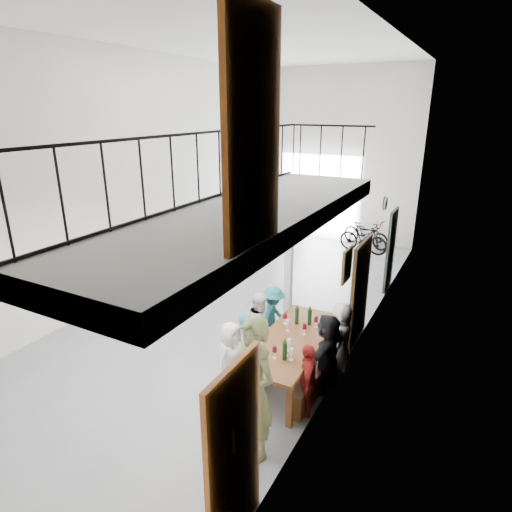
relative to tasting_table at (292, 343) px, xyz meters
The scene contains 24 objects.
floor 3.10m from the tasting_table, 134.84° to the left, with size 12.00×12.00×0.00m, color slate.
room_walls 4.15m from the tasting_table, 134.84° to the left, with size 12.00×12.00×12.00m.
gateway_portal 8.49m from the tasting_table, 107.36° to the left, with size 2.80×0.08×2.80m, color white.
right_wall_decor 1.21m from the tasting_table, 25.21° to the left, with size 0.07×8.28×5.07m.
balcony 2.47m from the tasting_table, 98.47° to the right, with size 1.52×5.62×4.00m.
tasting_table is the anchor object (origin of this frame).
bench_inner 0.78m from the tasting_table, behind, with size 0.30×1.88×0.43m, color brown.
bench_wall 0.67m from the tasting_table, ahead, with size 0.23×1.76×0.41m, color brown.
tableware 0.22m from the tasting_table, ahead, with size 0.61×1.28×0.35m.
side_bench 5.91m from the tasting_table, 141.71° to the left, with size 0.36×1.66×0.47m, color brown.
oak_barrel 8.70m from the tasting_table, 119.89° to the left, with size 0.56×0.56×0.83m.
serving_counter 8.70m from the tasting_table, 116.46° to the left, with size 1.74×0.48×0.92m, color #3A2512.
counter_bottles 8.70m from the tasting_table, 116.48° to the left, with size 1.50×0.21×0.28m.
guest_left_a 1.01m from the tasting_table, 135.42° to the right, with size 0.59×0.38×1.21m, color white.
guest_left_b 0.75m from the tasting_table, 162.30° to the right, with size 0.42×0.27×1.14m, color #246D7B.
guest_left_c 0.92m from the tasting_table, 150.42° to the left, with size 0.60×0.46×1.23m, color white.
guest_left_d 1.16m from the tasting_table, 130.89° to the left, with size 0.77×0.44×1.19m, color #246D7B.
guest_right_a 0.80m from the tasting_table, 49.77° to the right, with size 0.67×0.28×1.14m, color maroon.
guest_right_b 0.57m from the tasting_table, ahead, with size 1.21×0.38×1.30m, color black.
guest_right_c 0.88m from the tasting_table, 46.24° to the left, with size 0.62×0.40×1.26m, color white.
host_standing 1.68m from the tasting_table, 83.67° to the right, with size 0.71×0.47×1.94m, color #545B33.
potted_plant 2.61m from the tasting_table, 82.74° to the left, with size 0.41×0.36×0.46m, color #174C1A.
bicycle_near 7.78m from the tasting_table, 95.69° to the left, with size 0.59×1.69×0.89m, color black.
bicycle_far 7.12m from the tasting_table, 95.55° to the left, with size 0.44×1.56×0.94m, color black.
Camera 1 is at (4.43, -7.70, 4.29)m, focal length 30.00 mm.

